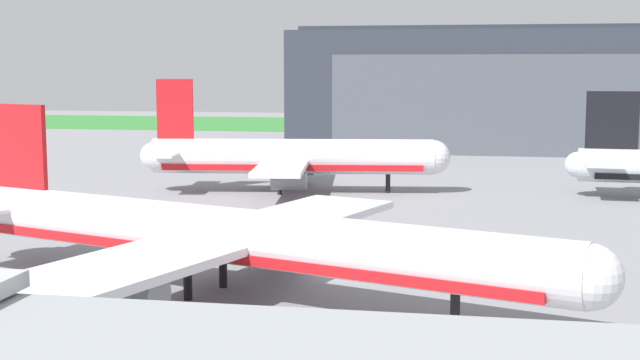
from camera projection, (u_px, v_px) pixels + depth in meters
The scene contains 5 objects.
ground_plane at pixel (332, 276), 62.86m from camera, with size 440.00×440.00×0.00m, color gray.
grass_field_strip at pixel (439, 126), 222.93m from camera, with size 440.00×56.00×0.08m, color #368437.
maintenance_hangar at pixel (491, 89), 161.56m from camera, with size 71.13×32.35×22.44m.
airliner_far_left at pixel (294, 158), 104.25m from camera, with size 36.79×30.09×13.47m.
airliner_near_right at pixel (226, 237), 56.62m from camera, with size 46.49×39.41×12.15m.
Camera 1 is at (10.24, -60.61, 14.88)m, focal length 49.15 mm.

